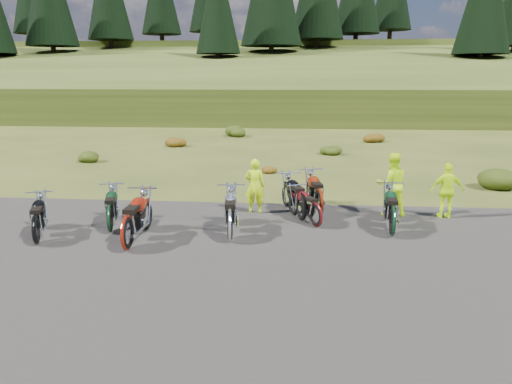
# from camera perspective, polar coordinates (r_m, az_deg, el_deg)

# --- Properties ---
(ground) EXTENTS (300.00, 300.00, 0.00)m
(ground) POSITION_cam_1_polar(r_m,az_deg,el_deg) (11.99, 0.32, -6.17)
(ground) COLOR #3A4416
(ground) RESTS_ON ground
(gravel_pad) EXTENTS (20.00, 12.00, 0.04)m
(gravel_pad) POSITION_cam_1_polar(r_m,az_deg,el_deg) (10.13, -0.62, -9.89)
(gravel_pad) COLOR black
(gravel_pad) RESTS_ON ground
(hill_slope) EXTENTS (300.00, 45.97, 9.37)m
(hill_slope) POSITION_cam_1_polar(r_m,az_deg,el_deg) (61.42, 4.21, 9.37)
(hill_slope) COLOR #313F15
(hill_slope) RESTS_ON ground
(hill_plateau) EXTENTS (300.00, 90.00, 9.17)m
(hill_plateau) POSITION_cam_1_polar(r_m,az_deg,el_deg) (121.35, 4.68, 11.18)
(hill_plateau) COLOR #313F15
(hill_plateau) RESTS_ON ground
(conifer_21) EXTENTS (5.28, 5.28, 14.00)m
(conifer_21) POSITION_cam_1_polar(r_m,az_deg,el_deg) (62.68, -4.42, 20.95)
(conifer_21) COLOR black
(conifer_21) RESTS_ON ground
(shrub_1) EXTENTS (1.03, 1.03, 0.61)m
(shrub_1) POSITION_cam_1_polar(r_m,az_deg,el_deg) (24.98, -18.74, 3.99)
(shrub_1) COLOR #22330C
(shrub_1) RESTS_ON ground
(shrub_2) EXTENTS (1.30, 1.30, 0.77)m
(shrub_2) POSITION_cam_1_polar(r_m,az_deg,el_deg) (29.00, -9.28, 5.85)
(shrub_2) COLOR brown
(shrub_2) RESTS_ON ground
(shrub_3) EXTENTS (1.56, 1.56, 0.92)m
(shrub_3) POSITION_cam_1_polar(r_m,az_deg,el_deg) (33.63, -2.23, 7.12)
(shrub_3) COLOR #22330C
(shrub_3) RESTS_ON ground
(shrub_4) EXTENTS (0.77, 0.77, 0.45)m
(shrub_4) POSITION_cam_1_polar(r_m,az_deg,el_deg) (20.86, 1.31, 2.79)
(shrub_4) COLOR brown
(shrub_4) RESTS_ON ground
(shrub_5) EXTENTS (1.03, 1.03, 0.61)m
(shrub_5) POSITION_cam_1_polar(r_m,az_deg,el_deg) (26.09, 8.47, 4.91)
(shrub_5) COLOR #22330C
(shrub_5) RESTS_ON ground
(shrub_6) EXTENTS (1.30, 1.30, 0.77)m
(shrub_6) POSITION_cam_1_polar(r_m,az_deg,el_deg) (31.61, 13.21, 6.26)
(shrub_6) COLOR brown
(shrub_6) RESTS_ON ground
(shrub_7) EXTENTS (1.56, 1.56, 0.92)m
(shrub_7) POSITION_cam_1_polar(r_m,az_deg,el_deg) (20.11, 26.46, 1.70)
(shrub_7) COLOR #22330C
(shrub_7) RESTS_ON ground
(motorcycle_0) EXTENTS (1.37, 2.15, 1.07)m
(motorcycle_0) POSITION_cam_1_polar(r_m,az_deg,el_deg) (13.14, -23.72, -5.58)
(motorcycle_0) COLOR black
(motorcycle_0) RESTS_ON ground
(motorcycle_1) EXTENTS (0.82, 2.35, 1.22)m
(motorcycle_1) POSITION_cam_1_polar(r_m,az_deg,el_deg) (12.03, -14.38, -6.53)
(motorcycle_1) COLOR maroon
(motorcycle_1) RESTS_ON ground
(motorcycle_2) EXTENTS (1.22, 2.16, 1.07)m
(motorcycle_2) POSITION_cam_1_polar(r_m,az_deg,el_deg) (13.47, -16.26, -4.53)
(motorcycle_2) COLOR black
(motorcycle_2) RESTS_ON ground
(motorcycle_3) EXTENTS (1.00, 2.31, 1.17)m
(motorcycle_3) POSITION_cam_1_polar(r_m,az_deg,el_deg) (12.30, -2.95, -5.70)
(motorcycle_3) COLOR silver
(motorcycle_3) RESTS_ON ground
(motorcycle_4) EXTENTS (1.44, 1.93, 0.98)m
(motorcycle_4) POSITION_cam_1_polar(r_m,az_deg,el_deg) (13.47, 6.81, -4.08)
(motorcycle_4) COLOR #550E10
(motorcycle_4) RESTS_ON ground
(motorcycle_5) EXTENTS (1.39, 2.36, 1.17)m
(motorcycle_5) POSITION_cam_1_polar(r_m,az_deg,el_deg) (13.99, 5.19, -3.39)
(motorcycle_5) COLOR black
(motorcycle_5) RESTS_ON ground
(motorcycle_6) EXTENTS (1.13, 2.36, 1.19)m
(motorcycle_6) POSITION_cam_1_polar(r_m,az_deg,el_deg) (14.51, 7.21, -2.84)
(motorcycle_6) COLOR maroon
(motorcycle_6) RESTS_ON ground
(motorcycle_7) EXTENTS (0.91, 2.26, 1.16)m
(motorcycle_7) POSITION_cam_1_polar(r_m,az_deg,el_deg) (13.09, 15.23, -4.98)
(motorcycle_7) COLOR black
(motorcycle_7) RESTS_ON ground
(person_middle) EXTENTS (0.59, 0.38, 1.60)m
(person_middle) POSITION_cam_1_polar(r_m,az_deg,el_deg) (14.56, -0.14, 0.59)
(person_middle) COLOR #BAE50C
(person_middle) RESTS_ON ground
(person_right_a) EXTENTS (0.96, 0.80, 1.82)m
(person_right_a) POSITION_cam_1_polar(r_m,az_deg,el_deg) (14.79, 15.23, 0.74)
(person_right_a) COLOR #BAE50C
(person_right_a) RESTS_ON ground
(person_right_b) EXTENTS (0.96, 0.47, 1.58)m
(person_right_b) POSITION_cam_1_polar(r_m,az_deg,el_deg) (15.04, 20.99, 0.06)
(person_right_b) COLOR #BAE50C
(person_right_b) RESTS_ON ground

